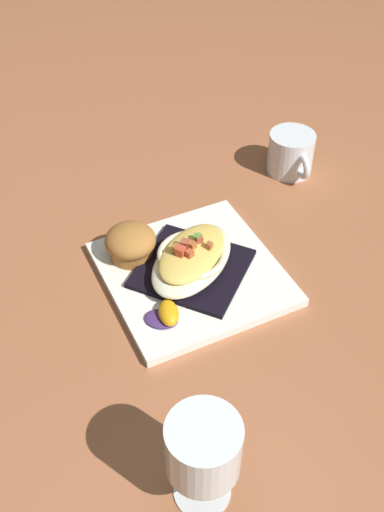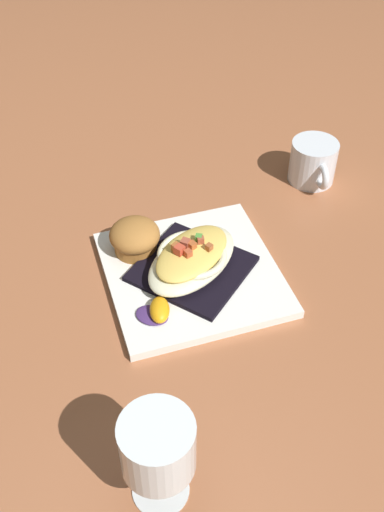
{
  "view_description": "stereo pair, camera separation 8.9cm",
  "coord_description": "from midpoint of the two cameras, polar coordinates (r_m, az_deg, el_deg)",
  "views": [
    {
      "loc": [
        0.23,
        0.6,
        0.66
      ],
      "look_at": [
        0.0,
        0.0,
        0.04
      ],
      "focal_mm": 42.25,
      "sensor_mm": 36.0,
      "label": 1
    },
    {
      "loc": [
        0.15,
        0.62,
        0.66
      ],
      "look_at": [
        0.0,
        0.0,
        0.04
      ],
      "focal_mm": 42.25,
      "sensor_mm": 36.0,
      "label": 2
    }
  ],
  "objects": [
    {
      "name": "muffin",
      "position": [
        0.93,
        -8.58,
        1.11
      ],
      "size": [
        0.08,
        0.08,
        0.05
      ],
      "color": "#A7672B",
      "rests_on": "square_plate"
    },
    {
      "name": "gratin_dish",
      "position": [
        0.89,
        -2.86,
        -0.23
      ],
      "size": [
        0.19,
        0.19,
        0.05
      ],
      "color": "beige",
      "rests_on": "folded_napkin"
    },
    {
      "name": "orange_garnish",
      "position": [
        0.84,
        -5.46,
        -5.69
      ],
      "size": [
        0.06,
        0.06,
        0.02
      ],
      "color": "#452B65",
      "rests_on": "square_plate"
    },
    {
      "name": "stemmed_glass",
      "position": [
        0.65,
        -3.06,
        -18.22
      ],
      "size": [
        0.08,
        0.08,
        0.13
      ],
      "color": "white",
      "rests_on": "ground_plane"
    },
    {
      "name": "folded_napkin",
      "position": [
        0.91,
        -2.8,
        -1.32
      ],
      "size": [
        0.21,
        0.21,
        0.01
      ],
      "primitive_type": "cube",
      "rotation": [
        0.0,
        0.0,
        0.79
      ],
      "color": "black",
      "rests_on": "square_plate"
    },
    {
      "name": "ground_plane",
      "position": [
        0.92,
        -2.76,
        -2.12
      ],
      "size": [
        2.6,
        2.6,
        0.0
      ],
      "primitive_type": "plane",
      "color": "#A25F3D"
    },
    {
      "name": "coffee_mug",
      "position": [
        1.12,
        7.07,
        9.35
      ],
      "size": [
        0.08,
        0.11,
        0.08
      ],
      "color": "white",
      "rests_on": "ground_plane"
    },
    {
      "name": "square_plate",
      "position": [
        0.92,
        -2.78,
        -1.8
      ],
      "size": [
        0.27,
        0.27,
        0.01
      ],
      "primitive_type": "cube",
      "rotation": [
        0.0,
        0.0,
        0.08
      ],
      "color": "white",
      "rests_on": "ground_plane"
    }
  ]
}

